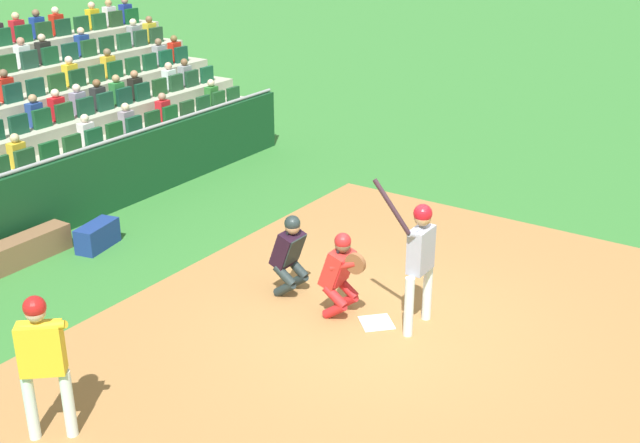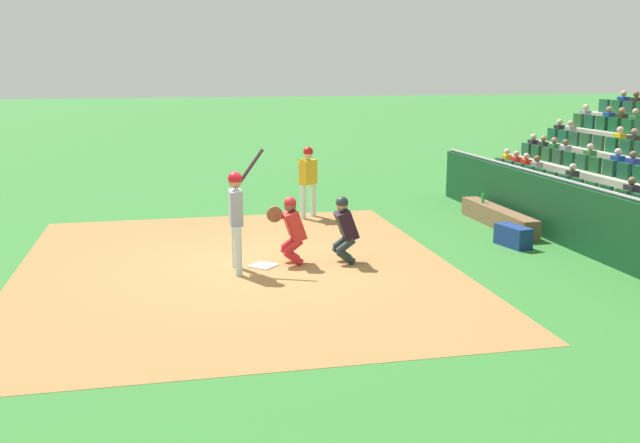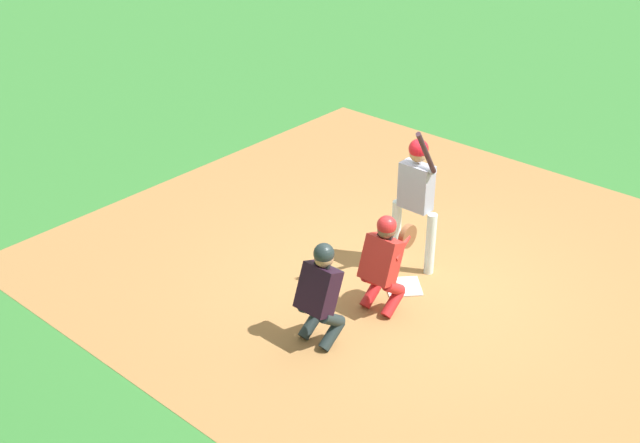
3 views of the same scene
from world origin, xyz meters
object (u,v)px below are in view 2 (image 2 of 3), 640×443
at_px(dugout_bench, 498,217).
at_px(catcher_crouching, 291,226).
at_px(batter_at_plate, 236,209).
at_px(water_bottle_on_bench, 483,198).
at_px(home_plate_umpire, 345,226).
at_px(on_deck_batter, 308,175).
at_px(equipment_duffel_bag, 513,236).
at_px(home_plate_marker, 263,265).

bearing_deg(dugout_bench, catcher_crouching, 111.08).
xyz_separation_m(batter_at_plate, catcher_crouching, (0.30, -1.07, -0.43)).
bearing_deg(water_bottle_on_bench, batter_at_plate, 115.94).
height_order(home_plate_umpire, on_deck_batter, on_deck_batter).
height_order(batter_at_plate, catcher_crouching, batter_at_plate).
xyz_separation_m(batter_at_plate, equipment_duffel_bag, (0.54, -5.80, -0.93)).
bearing_deg(on_deck_batter, water_bottle_on_bench, -108.07).
xyz_separation_m(home_plate_marker, batter_at_plate, (-0.22, 0.51, 1.14)).
height_order(home_plate_umpire, dugout_bench, home_plate_umpire).
relative_size(home_plate_marker, home_plate_umpire, 0.34).
xyz_separation_m(home_plate_umpire, dugout_bench, (2.21, -4.32, -0.49)).
height_order(home_plate_marker, home_plate_umpire, home_plate_umpire).
xyz_separation_m(catcher_crouching, water_bottle_on_bench, (2.78, -5.27, -0.17)).
height_order(home_plate_marker, dugout_bench, dugout_bench).
height_order(equipment_duffel_bag, on_deck_batter, on_deck_batter).
bearing_deg(on_deck_batter, dugout_bench, -116.65).
height_order(batter_at_plate, equipment_duffel_bag, batter_at_plate).
bearing_deg(batter_at_plate, home_plate_umpire, -86.32).
distance_m(catcher_crouching, equipment_duffel_bag, 4.77).
bearing_deg(catcher_crouching, home_plate_marker, 97.71).
bearing_deg(home_plate_marker, home_plate_umpire, -93.38).
height_order(home_plate_marker, batter_at_plate, batter_at_plate).
height_order(batter_at_plate, dugout_bench, batter_at_plate).
bearing_deg(on_deck_batter, batter_at_plate, 152.57).
relative_size(catcher_crouching, dugout_bench, 0.42).
height_order(water_bottle_on_bench, on_deck_batter, on_deck_batter).
relative_size(home_plate_umpire, equipment_duffel_bag, 1.58).
relative_size(batter_at_plate, equipment_duffel_bag, 2.67).
xyz_separation_m(batter_at_plate, on_deck_batter, (4.40, -2.28, -0.08)).
xyz_separation_m(catcher_crouching, home_plate_umpire, (-0.17, -0.99, -0.02)).
bearing_deg(water_bottle_on_bench, catcher_crouching, 117.84).
distance_m(dugout_bench, on_deck_batter, 4.66).
distance_m(home_plate_umpire, on_deck_batter, 4.29).
xyz_separation_m(home_plate_marker, water_bottle_on_bench, (2.86, -5.82, 0.54)).
bearing_deg(home_plate_marker, equipment_duffel_bag, -86.55).
bearing_deg(catcher_crouching, dugout_bench, -68.92).
bearing_deg(water_bottle_on_bench, home_plate_marker, 116.13).
bearing_deg(catcher_crouching, equipment_duffel_bag, -87.05).
bearing_deg(home_plate_umpire, dugout_bench, -62.87).
xyz_separation_m(home_plate_marker, on_deck_batter, (4.18, -1.78, 1.06)).
relative_size(water_bottle_on_bench, on_deck_batter, 0.13).
xyz_separation_m(home_plate_umpire, on_deck_batter, (4.27, -0.23, 0.37)).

